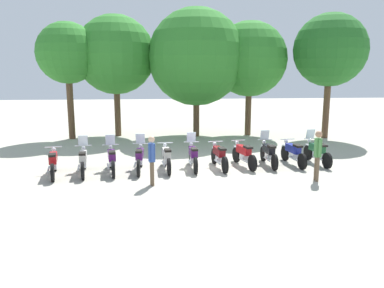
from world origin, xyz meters
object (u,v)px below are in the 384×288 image
(motorcycle_5, at_px, (193,156))
(motorcycle_8, at_px, (268,153))
(motorcycle_7, at_px, (244,154))
(tree_3, at_px, (250,59))
(motorcycle_6, at_px, (219,156))
(motorcycle_9, at_px, (293,153))
(tree_4, at_px, (330,50))
(motorcycle_1, at_px, (83,160))
(motorcycle_0, at_px, (53,162))
(person_1, at_px, (318,152))
(motorcycle_2, at_px, (112,159))
(motorcycle_10, at_px, (317,152))
(motorcycle_4, at_px, (167,157))
(tree_1, at_px, (115,55))
(tree_0, at_px, (67,53))
(motorcycle_3, at_px, (140,158))
(tree_2, at_px, (196,57))
(person_0, at_px, (152,157))

(motorcycle_5, height_order, motorcycle_8, same)
(motorcycle_7, distance_m, tree_3, 8.88)
(motorcycle_5, distance_m, motorcycle_6, 1.03)
(motorcycle_9, xyz_separation_m, tree_4, (4.15, 6.15, 4.45))
(motorcycle_1, height_order, tree_3, tree_3)
(motorcycle_0, height_order, motorcycle_8, motorcycle_8)
(person_1, bearing_deg, motorcycle_6, 148.83)
(motorcycle_8, bearing_deg, tree_4, -40.40)
(motorcycle_2, distance_m, motorcycle_10, 8.31)
(motorcycle_4, distance_m, motorcycle_5, 1.04)
(motorcycle_7, height_order, tree_1, tree_1)
(tree_0, bearing_deg, motorcycle_3, -61.34)
(motorcycle_10, bearing_deg, motorcycle_0, 89.37)
(motorcycle_1, xyz_separation_m, motorcycle_3, (2.08, 0.22, 0.00))
(motorcycle_6, height_order, tree_2, tree_2)
(tree_3, bearing_deg, motorcycle_4, -122.77)
(motorcycle_9, bearing_deg, motorcycle_10, -92.58)
(motorcycle_1, relative_size, person_1, 1.23)
(motorcycle_7, relative_size, motorcycle_9, 0.99)
(motorcycle_9, height_order, person_1, person_1)
(motorcycle_5, xyz_separation_m, tree_1, (-3.72, 8.28, 4.21))
(tree_0, xyz_separation_m, tree_1, (2.52, 0.82, -0.03))
(motorcycle_9, bearing_deg, person_1, 173.74)
(motorcycle_4, relative_size, motorcycle_9, 1.00)
(motorcycle_4, relative_size, motorcycle_6, 1.00)
(motorcycle_0, distance_m, motorcycle_3, 3.14)
(person_1, bearing_deg, motorcycle_7, 134.86)
(person_1, bearing_deg, tree_1, 129.84)
(motorcycle_0, height_order, motorcycle_4, same)
(motorcycle_1, height_order, motorcycle_9, motorcycle_1)
(motorcycle_8, xyz_separation_m, motorcycle_10, (2.07, 0.07, 0.00))
(motorcycle_10, relative_size, person_1, 1.24)
(motorcycle_1, distance_m, person_0, 3.12)
(motorcycle_6, relative_size, person_1, 1.24)
(motorcycle_6, distance_m, tree_3, 9.34)
(motorcycle_6, distance_m, motorcycle_10, 4.16)
(motorcycle_6, bearing_deg, person_1, -130.40)
(motorcycle_5, xyz_separation_m, tree_3, (4.09, 7.85, 3.98))
(motorcycle_0, bearing_deg, motorcycle_8, -96.03)
(motorcycle_8, bearing_deg, motorcycle_3, 94.34)
(tree_2, bearing_deg, motorcycle_7, -81.35)
(motorcycle_0, xyz_separation_m, motorcycle_3, (3.11, 0.40, 0.01))
(tree_0, height_order, tree_4, tree_4)
(motorcycle_9, distance_m, person_0, 6.20)
(tree_3, bearing_deg, person_0, -119.66)
(motorcycle_0, height_order, tree_4, tree_4)
(motorcycle_7, bearing_deg, tree_2, -2.84)
(motorcycle_5, bearing_deg, tree_4, -53.65)
(motorcycle_7, bearing_deg, motorcycle_8, -97.70)
(motorcycle_6, bearing_deg, tree_2, -5.67)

